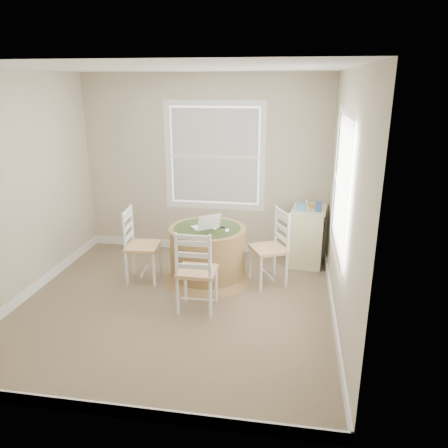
# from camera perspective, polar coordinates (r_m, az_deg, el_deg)

# --- Properties ---
(room) EXTENTS (3.64, 3.64, 2.64)m
(room) POSITION_cam_1_polar(r_m,az_deg,el_deg) (4.81, -4.53, 3.96)
(room) COLOR #765E4B
(room) RESTS_ON ground
(round_table) EXTENTS (1.16, 1.16, 0.71)m
(round_table) POSITION_cam_1_polar(r_m,az_deg,el_deg) (5.66, -2.16, -3.54)
(round_table) COLOR #966B43
(round_table) RESTS_ON ground
(chair_left) EXTENTS (0.44, 0.46, 0.95)m
(chair_left) POSITION_cam_1_polar(r_m,az_deg,el_deg) (5.67, -10.58, -2.83)
(chair_left) COLOR white
(chair_left) RESTS_ON ground
(chair_near) EXTENTS (0.42, 0.40, 0.95)m
(chair_near) POSITION_cam_1_polar(r_m,az_deg,el_deg) (4.87, -3.55, -6.12)
(chair_near) COLOR white
(chair_near) RESTS_ON ground
(chair_right) EXTENTS (0.55, 0.56, 0.95)m
(chair_right) POSITION_cam_1_polar(r_m,az_deg,el_deg) (5.51, 5.83, -3.22)
(chair_right) COLOR white
(chair_right) RESTS_ON ground
(laptop) EXTENTS (0.40, 0.40, 0.22)m
(laptop) POSITION_cam_1_polar(r_m,az_deg,el_deg) (5.53, -2.34, -0.25)
(laptop) COLOR white
(laptop) RESTS_ON round_table
(mouse) EXTENTS (0.06, 0.09, 0.03)m
(mouse) POSITION_cam_1_polar(r_m,az_deg,el_deg) (5.49, -1.20, -0.63)
(mouse) COLOR white
(mouse) RESTS_ON round_table
(phone) EXTENTS (0.05, 0.09, 0.02)m
(phone) POSITION_cam_1_polar(r_m,az_deg,el_deg) (5.44, 0.41, -0.87)
(phone) COLOR #B7BABF
(phone) RESTS_ON round_table
(keys) EXTENTS (0.06, 0.06, 0.02)m
(keys) POSITION_cam_1_polar(r_m,az_deg,el_deg) (5.55, -0.19, -0.44)
(keys) COLOR black
(keys) RESTS_ON round_table
(corner_chest) EXTENTS (0.52, 0.66, 0.82)m
(corner_chest) POSITION_cam_1_polar(r_m,az_deg,el_deg) (6.23, 10.88, -1.53)
(corner_chest) COLOR #F2EFB5
(corner_chest) RESTS_ON ground
(tissue_box) EXTENTS (0.13, 0.13, 0.10)m
(tissue_box) POSITION_cam_1_polar(r_m,az_deg,el_deg) (5.97, 9.96, 2.25)
(tissue_box) COLOR #5593C3
(tissue_box) RESTS_ON corner_chest
(box_yellow) EXTENTS (0.16, 0.12, 0.06)m
(box_yellow) POSITION_cam_1_polar(r_m,az_deg,el_deg) (6.14, 11.85, 2.38)
(box_yellow) COLOR #E7B351
(box_yellow) RESTS_ON corner_chest
(box_blue) EXTENTS (0.09, 0.09, 0.12)m
(box_blue) POSITION_cam_1_polar(r_m,az_deg,el_deg) (5.96, 12.30, 2.18)
(box_blue) COLOR #344F9C
(box_blue) RESTS_ON corner_chest
(cup_cream) EXTENTS (0.07, 0.07, 0.09)m
(cup_cream) POSITION_cam_1_polar(r_m,az_deg,el_deg) (6.26, 10.84, 2.89)
(cup_cream) COLOR beige
(cup_cream) RESTS_ON corner_chest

